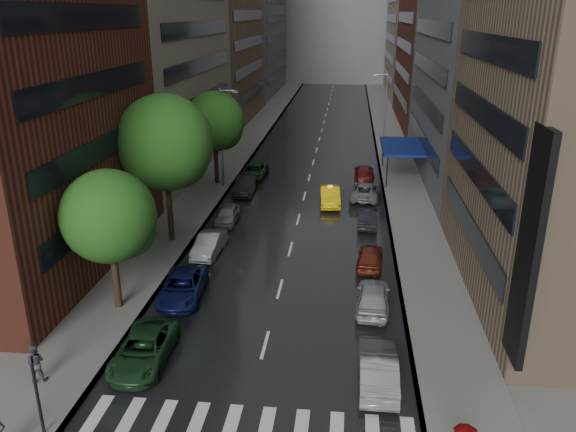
# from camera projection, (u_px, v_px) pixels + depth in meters

# --- Properties ---
(ground) EXTENTS (220.00, 220.00, 0.00)m
(ground) POSITION_uv_depth(u_px,v_px,m) (251.00, 397.00, 24.02)
(ground) COLOR gray
(ground) RESTS_ON ground
(road) EXTENTS (14.00, 140.00, 0.01)m
(road) POSITION_uv_depth(u_px,v_px,m) (319.00, 143.00, 70.72)
(road) COLOR black
(road) RESTS_ON ground
(sidewalk_left) EXTENTS (4.00, 140.00, 0.15)m
(sidewalk_left) POSITION_uv_depth(u_px,v_px,m) (248.00, 140.00, 71.62)
(sidewalk_left) COLOR gray
(sidewalk_left) RESTS_ON ground
(sidewalk_right) EXTENTS (4.00, 140.00, 0.15)m
(sidewalk_right) POSITION_uv_depth(u_px,v_px,m) (391.00, 144.00, 69.78)
(sidewalk_right) COLOR gray
(sidewalk_right) RESTS_ON ground
(crosswalk) EXTENTS (13.15, 2.80, 0.01)m
(crosswalk) POSITION_uv_depth(u_px,v_px,m) (248.00, 429.00, 22.13)
(crosswalk) COLOR silver
(crosswalk) RESTS_ON ground
(buildings_left) EXTENTS (8.00, 108.00, 38.00)m
(buildings_left) POSITION_uv_depth(u_px,v_px,m) (213.00, 8.00, 74.99)
(buildings_left) COLOR maroon
(buildings_left) RESTS_ON ground
(buildings_right) EXTENTS (8.05, 109.10, 36.00)m
(buildings_right) POSITION_uv_depth(u_px,v_px,m) (443.00, 16.00, 70.30)
(buildings_right) COLOR #937A5B
(buildings_right) RESTS_ON ground
(building_far) EXTENTS (40.00, 14.00, 32.00)m
(building_far) POSITION_uv_depth(u_px,v_px,m) (337.00, 10.00, 128.76)
(building_far) COLOR slate
(building_far) RESTS_ON ground
(tree_near) EXTENTS (4.99, 4.99, 7.95)m
(tree_near) POSITION_uv_depth(u_px,v_px,m) (109.00, 216.00, 29.34)
(tree_near) COLOR #382619
(tree_near) RESTS_ON ground
(tree_mid) EXTENTS (6.58, 6.58, 10.49)m
(tree_mid) POSITION_uv_depth(u_px,v_px,m) (165.00, 143.00, 37.84)
(tree_mid) COLOR #382619
(tree_mid) RESTS_ON ground
(tree_far) EXTENTS (5.53, 5.53, 8.81)m
(tree_far) POSITION_uv_depth(u_px,v_px,m) (214.00, 121.00, 51.60)
(tree_far) COLOR #382619
(tree_far) RESTS_ON ground
(taxi) EXTENTS (1.96, 4.74, 1.53)m
(taxi) POSITION_uv_depth(u_px,v_px,m) (330.00, 196.00, 47.77)
(taxi) COLOR yellow
(taxi) RESTS_ON ground
(parked_cars_left) EXTENTS (2.71, 36.39, 1.56)m
(parked_cars_left) POSITION_uv_depth(u_px,v_px,m) (217.00, 231.00, 40.21)
(parked_cars_left) COLOR #1B3C21
(parked_cars_left) RESTS_ON ground
(parked_cars_right) EXTENTS (2.94, 37.37, 1.55)m
(parked_cars_right) POSITION_uv_depth(u_px,v_px,m) (368.00, 229.00, 40.64)
(parked_cars_right) COLOR gray
(parked_cars_right) RESTS_ON ground
(ped_black_umbrella) EXTENTS (1.05, 0.98, 2.09)m
(ped_black_umbrella) POSITION_uv_depth(u_px,v_px,m) (34.00, 357.00, 24.42)
(ped_black_umbrella) COLOR #4D4C52
(ped_black_umbrella) RESTS_ON sidewalk_left
(traffic_light) EXTENTS (0.18, 0.15, 3.45)m
(traffic_light) POSITION_uv_depth(u_px,v_px,m) (36.00, 388.00, 21.05)
(traffic_light) COLOR black
(traffic_light) RESTS_ON sidewalk_left
(street_lamp_left) EXTENTS (1.74, 0.22, 9.00)m
(street_lamp_left) POSITION_uv_depth(u_px,v_px,m) (222.00, 136.00, 51.16)
(street_lamp_left) COLOR gray
(street_lamp_left) RESTS_ON sidewalk_left
(street_lamp_right) EXTENTS (1.74, 0.22, 9.00)m
(street_lamp_right) POSITION_uv_depth(u_px,v_px,m) (385.00, 111.00, 63.59)
(street_lamp_right) COLOR gray
(street_lamp_right) RESTS_ON sidewalk_right
(awning) EXTENTS (4.00, 8.00, 3.12)m
(awning) POSITION_uv_depth(u_px,v_px,m) (402.00, 147.00, 54.72)
(awning) COLOR navy
(awning) RESTS_ON sidewalk_right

